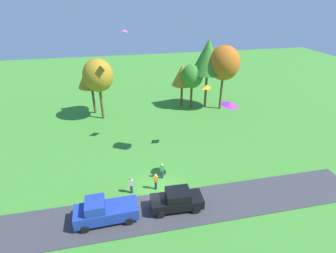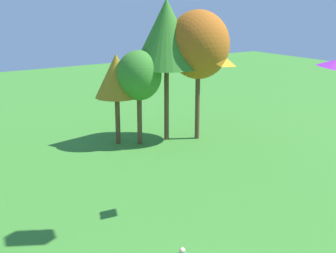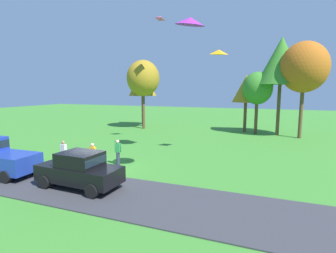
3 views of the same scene
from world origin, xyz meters
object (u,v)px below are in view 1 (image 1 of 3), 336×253
(person_beside_suv, at_px, (162,171))
(person_watching_sky, at_px, (131,185))
(person_on_lawn, at_px, (156,182))
(tree_left_of_center, at_px, (90,74))
(tree_lone_near, at_px, (98,76))
(tree_right_of_center, at_px, (208,57))
(tree_center_back, at_px, (182,75))
(kite_diamond_over_trees, at_px, (125,31))
(kite_delta_near_flag, at_px, (230,104))
(car_pickup_far_end, at_px, (104,210))
(tree_far_right, at_px, (224,63))
(kite_diamond_mid_center, at_px, (207,87))
(car_sedan_by_flagpole, at_px, (177,199))
(tree_far_left, at_px, (192,76))

(person_beside_suv, xyz_separation_m, person_watching_sky, (-3.15, -1.56, 0.00))
(person_on_lawn, height_order, tree_left_of_center, tree_left_of_center)
(tree_lone_near, xyz_separation_m, tree_right_of_center, (16.04, 0.97, 1.65))
(tree_center_back, distance_m, kite_diamond_over_trees, 12.64)
(tree_center_back, bearing_deg, kite_delta_near_flag, -93.10)
(person_watching_sky, xyz_separation_m, tree_lone_near, (-2.73, 17.07, 5.55))
(car_pickup_far_end, distance_m, person_on_lawn, 5.55)
(car_pickup_far_end, distance_m, tree_far_right, 27.41)
(tree_center_back, xyz_separation_m, kite_diamond_mid_center, (-0.82, -13.16, 2.56))
(car_pickup_far_end, distance_m, tree_left_of_center, 22.80)
(car_sedan_by_flagpole, bearing_deg, person_beside_suv, 96.25)
(person_beside_suv, xyz_separation_m, kite_diamond_mid_center, (5.74, 4.50, 6.79))
(kite_diamond_mid_center, bearing_deg, person_watching_sky, -145.70)
(tree_right_of_center, relative_size, tree_far_right, 1.08)
(person_watching_sky, bearing_deg, car_sedan_by_flagpole, -37.47)
(kite_delta_near_flag, bearing_deg, car_sedan_by_flagpole, -153.96)
(tree_far_right, distance_m, kite_diamond_mid_center, 12.72)
(tree_far_left, height_order, kite_delta_near_flag, kite_delta_near_flag)
(tree_right_of_center, distance_m, tree_far_right, 2.54)
(tree_left_of_center, distance_m, kite_diamond_over_trees, 10.08)
(tree_lone_near, bearing_deg, kite_delta_near_flag, -56.81)
(tree_far_left, bearing_deg, person_on_lawn, -115.69)
(car_pickup_far_end, xyz_separation_m, tree_left_of_center, (-1.54, 22.21, 4.94))
(car_pickup_far_end, relative_size, tree_far_right, 0.51)
(tree_far_left, height_order, kite_diamond_over_trees, kite_diamond_over_trees)
(tree_right_of_center, relative_size, kite_diamond_over_trees, 9.78)
(car_sedan_by_flagpole, height_order, tree_center_back, tree_center_back)
(person_on_lawn, xyz_separation_m, tree_lone_near, (-5.01, 17.02, 5.55))
(tree_center_back, bearing_deg, car_sedan_by_flagpole, -105.45)
(kite_diamond_mid_center, distance_m, kite_delta_near_flag, 6.43)
(car_pickup_far_end, bearing_deg, tree_far_left, 57.52)
(tree_left_of_center, bearing_deg, person_beside_suv, -68.17)
(tree_right_of_center, height_order, tree_far_right, tree_right_of_center)
(car_pickup_far_end, height_order, kite_diamond_over_trees, kite_diamond_over_trees)
(tree_lone_near, xyz_separation_m, tree_far_left, (13.75, 1.14, -1.28))
(person_beside_suv, height_order, tree_lone_near, tree_lone_near)
(tree_right_of_center, distance_m, kite_diamond_mid_center, 12.78)
(car_pickup_far_end, xyz_separation_m, tree_center_back, (12.13, 22.12, 4.00))
(car_pickup_far_end, bearing_deg, kite_diamond_over_trees, 77.65)
(person_watching_sky, relative_size, kite_delta_near_flag, 1.15)
(car_sedan_by_flagpole, xyz_separation_m, tree_left_of_center, (-7.59, 22.09, 5.01))
(tree_right_of_center, bearing_deg, kite_diamond_mid_center, -110.27)
(person_beside_suv, bearing_deg, kite_delta_near_flag, -18.96)
(tree_left_of_center, distance_m, kite_delta_near_flag, 23.45)
(tree_right_of_center, bearing_deg, tree_far_right, -26.99)
(tree_center_back, bearing_deg, person_beside_suv, -110.37)
(kite_diamond_over_trees, relative_size, kite_delta_near_flag, 0.73)
(kite_diamond_mid_center, height_order, kite_delta_near_flag, kite_delta_near_flag)
(tree_center_back, bearing_deg, car_pickup_far_end, -118.74)
(tree_center_back, height_order, kite_delta_near_flag, kite_delta_near_flag)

